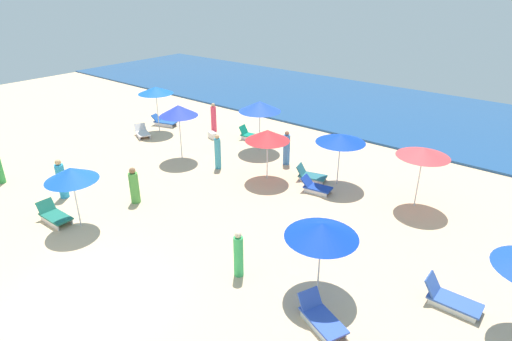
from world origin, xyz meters
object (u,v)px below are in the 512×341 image
beachgoer_3 (214,118)px  lounge_chair_5_1 (164,122)px  lounge_chair_1_0 (316,187)px  lounge_chair_5_0 (142,132)px  lounge_chair_8_0 (450,299)px  beachgoer_0 (238,255)px  umbrella_3 (71,174)px  umbrella_7 (267,135)px  umbrella_4 (322,230)px  umbrella_6 (178,110)px  beachgoer_6 (218,153)px  lounge_chair_2_0 (250,135)px  lounge_chair_4_0 (321,317)px  lounge_chair_1_1 (310,175)px  beachgoer_2 (62,180)px  umbrella_2 (260,106)px  beachgoer_7 (287,149)px  beachgoer_5 (134,186)px  umbrella_1 (341,138)px  lounge_chair_3_0 (54,215)px  umbrella_5 (156,90)px  umbrella_0 (423,152)px  cooler_box_0 (212,135)px

beachgoer_3 → lounge_chair_5_1: bearing=81.7°
lounge_chair_1_0 → lounge_chair_5_0: (-11.46, -0.32, -0.01)m
lounge_chair_8_0 → beachgoer_0: 6.11m
umbrella_3 → beachgoer_0: (6.37, 1.56, -1.39)m
umbrella_7 → beachgoer_3: (-6.43, 3.16, -1.27)m
umbrella_4 → lounge_chair_8_0: size_ratio=1.48×
lounge_chair_8_0 → umbrella_6: bearing=79.2°
umbrella_4 → beachgoer_6: 9.51m
beachgoer_0 → lounge_chair_8_0: bearing=142.8°
lounge_chair_2_0 → lounge_chair_4_0: (10.45, -9.61, -0.03)m
lounge_chair_4_0 → beachgoer_0: beachgoer_0 is taller
lounge_chair_1_1 → lounge_chair_8_0: bearing=-135.7°
beachgoer_2 → beachgoer_6: (2.94, 6.18, 0.01)m
lounge_chair_2_0 → beachgoer_3: (-2.55, -0.26, 0.54)m
lounge_chair_1_1 → umbrella_2: 4.87m
umbrella_2 → beachgoer_7: umbrella_2 is taller
beachgoer_3 → beachgoer_7: size_ratio=1.01×
lounge_chair_1_0 → umbrella_6: 7.64m
lounge_chair_1_1 → beachgoer_5: (-4.41, -6.25, 0.48)m
lounge_chair_5_0 → lounge_chair_8_0: bearing=-76.2°
umbrella_3 → beachgoer_0: bearing=13.7°
umbrella_6 → lounge_chair_1_0: bearing=8.7°
lounge_chair_4_0 → beachgoer_2: bearing=115.5°
umbrella_1 → beachgoer_6: bearing=-158.3°
lounge_chair_3_0 → lounge_chair_4_0: (10.46, 1.81, -0.02)m
lounge_chair_1_1 → umbrella_2: umbrella_2 is taller
lounge_chair_1_0 → beachgoer_3: size_ratio=0.79×
lounge_chair_1_1 → beachgoer_7: beachgoer_7 is taller
umbrella_1 → umbrella_5: (-11.69, -0.44, 0.34)m
lounge_chair_5_1 → beachgoer_2: 9.68m
lounge_chair_1_0 → beachgoer_7: size_ratio=0.80×
lounge_chair_2_0 → umbrella_0: bearing=-107.7°
umbrella_3 → beachgoer_5: size_ratio=1.54×
umbrella_0 → beachgoer_5: size_ratio=1.64×
umbrella_5 → beachgoer_5: umbrella_5 is taller
umbrella_4 → lounge_chair_5_1: bearing=155.4°
lounge_chair_5_1 → beachgoer_3: bearing=-86.6°
lounge_chair_8_0 → beachgoer_7: 10.67m
umbrella_4 → umbrella_0: bearing=86.8°
umbrella_7 → beachgoer_0: umbrella_7 is taller
beachgoer_0 → umbrella_5: bearing=-93.1°
lounge_chair_2_0 → umbrella_7: bearing=-139.4°
lounge_chair_5_0 → beachgoer_0: beachgoer_0 is taller
lounge_chair_5_0 → cooler_box_0: lounge_chair_5_0 is taller
lounge_chair_1_1 → beachgoer_0: 7.38m
lounge_chair_5_0 → beachgoer_0: size_ratio=0.93×
cooler_box_0 → umbrella_6: bearing=125.0°
lounge_chair_3_0 → beachgoer_7: (3.60, 9.90, 0.53)m
lounge_chair_2_0 → lounge_chair_3_0: lounge_chair_2_0 is taller
umbrella_1 → beachgoer_7: umbrella_1 is taller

